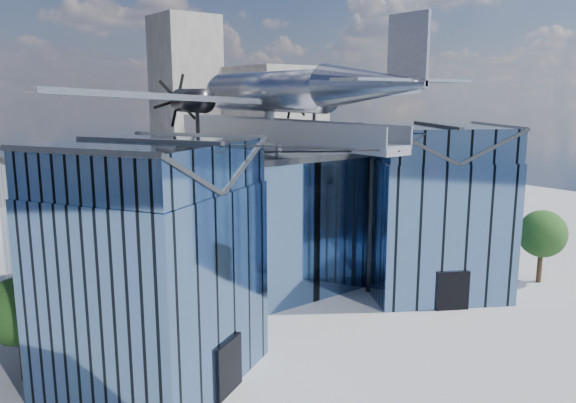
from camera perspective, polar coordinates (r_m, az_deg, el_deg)
ground_plane at (r=35.86m, az=1.98°, el=-11.86°), size 120.00×120.00×0.00m
museum at (r=38.64m, az=-3.44°, el=-1.56°), size 32.88×24.50×17.60m
bg_towers at (r=79.35m, az=-21.07°, el=7.42°), size 77.00×24.50×26.00m
tree_plaza_w at (r=30.47m, az=-25.66°, el=-10.06°), size 4.20×4.20×5.22m
tree_plaza_e at (r=45.42m, az=24.43°, el=-3.02°), size 3.96×3.96×5.47m
tree_side_e at (r=65.35m, az=14.30°, el=1.49°), size 4.29×4.29×5.23m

